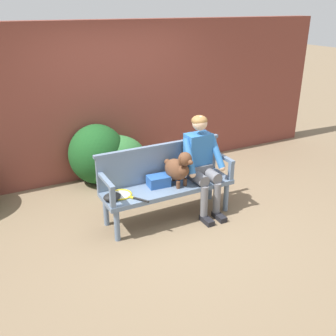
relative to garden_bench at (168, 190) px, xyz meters
The scene contains 13 objects.
ground_plane 0.42m from the garden_bench, ahead, with size 40.00×40.00×0.00m, color #7A664C.
brick_garden_fence 2.06m from the garden_bench, 90.00° to the left, with size 8.00×0.30×2.46m, color brown.
hedge_bush_far_right 1.50m from the garden_bench, 101.12° to the left, with size 1.19×0.82×0.77m, color #337538.
hedge_bush_mid_right 1.60m from the garden_bench, 107.24° to the left, with size 0.90×0.90×0.96m, color #194C1E.
garden_bench is the anchor object (origin of this frame).
bench_backrest 0.39m from the garden_bench, 90.00° to the left, with size 1.80×0.06×0.50m.
bench_armrest_left_end 0.89m from the garden_bench, behind, with size 0.06×0.53×0.28m.
bench_armrest_right_end 0.89m from the garden_bench, ahead, with size 0.06×0.53×0.28m.
person_seated 0.59m from the garden_bench, ahead, with size 0.56×0.66×1.35m.
dog_on_bench 0.34m from the garden_bench, 23.52° to the right, with size 0.32×0.49×0.49m.
tennis_racket 0.64m from the garden_bench, behind, with size 0.45×0.55×0.03m.
baseball_glove 0.80m from the garden_bench, behind, with size 0.22×0.17×0.09m, color black.
sports_bag 0.18m from the garden_bench, 156.41° to the left, with size 0.28×0.20×0.14m, color #2856A3.
Camera 1 is at (-2.08, -4.02, 2.68)m, focal length 40.89 mm.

